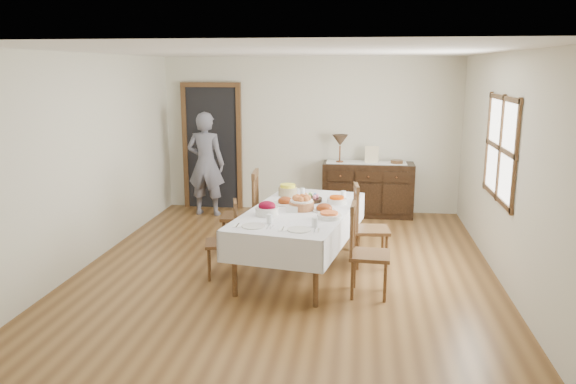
# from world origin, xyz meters

# --- Properties ---
(ground) EXTENTS (6.00, 6.00, 0.00)m
(ground) POSITION_xyz_m (0.00, 0.00, 0.00)
(ground) COLOR brown
(room_shell) EXTENTS (5.02, 6.02, 2.65)m
(room_shell) POSITION_xyz_m (-0.15, 0.42, 1.64)
(room_shell) COLOR white
(room_shell) RESTS_ON ground
(dining_table) EXTENTS (1.53, 2.42, 0.77)m
(dining_table) POSITION_xyz_m (0.17, -0.04, 0.68)
(dining_table) COLOR silver
(dining_table) RESTS_ON ground
(chair_left_near) EXTENTS (0.46, 0.46, 0.90)m
(chair_left_near) POSITION_xyz_m (-0.69, -0.30, 0.46)
(chair_left_near) COLOR #53351D
(chair_left_near) RESTS_ON ground
(chair_left_far) EXTENTS (0.49, 0.49, 1.11)m
(chair_left_far) POSITION_xyz_m (-0.64, 0.56, 0.56)
(chair_left_far) COLOR #53351D
(chair_left_far) RESTS_ON ground
(chair_right_near) EXTENTS (0.44, 0.44, 1.02)m
(chair_right_near) POSITION_xyz_m (0.94, -0.67, 0.51)
(chair_right_near) COLOR #53351D
(chair_right_near) RESTS_ON ground
(chair_right_far) EXTENTS (0.47, 0.47, 1.03)m
(chair_right_far) POSITION_xyz_m (0.96, 0.28, 0.52)
(chair_right_far) COLOR #53351D
(chair_right_far) RESTS_ON ground
(sideboard) EXTENTS (1.48, 0.54, 0.89)m
(sideboard) POSITION_xyz_m (0.99, 2.72, 0.45)
(sideboard) COLOR black
(sideboard) RESTS_ON ground
(person) EXTENTS (0.60, 0.41, 1.84)m
(person) POSITION_xyz_m (-1.68, 2.43, 0.92)
(person) COLOR slate
(person) RESTS_ON ground
(bread_basket) EXTENTS (0.30, 0.30, 0.18)m
(bread_basket) POSITION_xyz_m (0.18, -0.05, 0.85)
(bread_basket) COLOR #975C35
(bread_basket) RESTS_ON dining_table
(egg_basket) EXTENTS (0.28, 0.28, 0.10)m
(egg_basket) POSITION_xyz_m (0.26, 0.38, 0.81)
(egg_basket) COLOR black
(egg_basket) RESTS_ON dining_table
(ham_platter_a) EXTENTS (0.32, 0.32, 0.11)m
(ham_platter_a) POSITION_xyz_m (-0.05, 0.21, 0.80)
(ham_platter_a) COLOR silver
(ham_platter_a) RESTS_ON dining_table
(ham_platter_b) EXTENTS (0.27, 0.27, 0.11)m
(ham_platter_b) POSITION_xyz_m (0.45, -0.08, 0.80)
(ham_platter_b) COLOR silver
(ham_platter_b) RESTS_ON dining_table
(beet_bowl) EXTENTS (0.26, 0.26, 0.17)m
(beet_bowl) POSITION_xyz_m (-0.18, -0.35, 0.84)
(beet_bowl) COLOR silver
(beet_bowl) RESTS_ON dining_table
(carrot_bowl) EXTENTS (0.24, 0.24, 0.09)m
(carrot_bowl) POSITION_xyz_m (0.58, 0.33, 0.81)
(carrot_bowl) COLOR silver
(carrot_bowl) RESTS_ON dining_table
(pineapple_bowl) EXTENTS (0.25, 0.25, 0.15)m
(pineapple_bowl) POSITION_xyz_m (-0.08, 0.70, 0.84)
(pineapple_bowl) COLOR tan
(pineapple_bowl) RESTS_ON dining_table
(casserole_dish) EXTENTS (0.27, 0.27, 0.07)m
(casserole_dish) POSITION_xyz_m (0.53, -0.40, 0.81)
(casserole_dish) COLOR silver
(casserole_dish) RESTS_ON dining_table
(butter_dish) EXTENTS (0.15, 0.11, 0.07)m
(butter_dish) POSITION_xyz_m (0.08, -0.16, 0.81)
(butter_dish) COLOR silver
(butter_dish) RESTS_ON dining_table
(setting_left) EXTENTS (0.44, 0.31, 0.10)m
(setting_left) POSITION_xyz_m (-0.20, -0.78, 0.79)
(setting_left) COLOR silver
(setting_left) RESTS_ON dining_table
(setting_right) EXTENTS (0.44, 0.31, 0.10)m
(setting_right) POSITION_xyz_m (0.29, -0.85, 0.79)
(setting_right) COLOR silver
(setting_right) RESTS_ON dining_table
(glass_far_a) EXTENTS (0.06, 0.06, 0.10)m
(glass_far_a) POSITION_xyz_m (0.11, 0.71, 0.82)
(glass_far_a) COLOR white
(glass_far_a) RESTS_ON dining_table
(glass_far_b) EXTENTS (0.07, 0.07, 0.09)m
(glass_far_b) POSITION_xyz_m (0.65, 0.64, 0.82)
(glass_far_b) COLOR white
(glass_far_b) RESTS_ON dining_table
(runner) EXTENTS (1.30, 0.35, 0.01)m
(runner) POSITION_xyz_m (0.95, 2.73, 0.89)
(runner) COLOR white
(runner) RESTS_ON sideboard
(table_lamp) EXTENTS (0.26, 0.26, 0.46)m
(table_lamp) POSITION_xyz_m (0.52, 2.68, 1.24)
(table_lamp) COLOR brown
(table_lamp) RESTS_ON sideboard
(picture_frame) EXTENTS (0.22, 0.08, 0.28)m
(picture_frame) POSITION_xyz_m (1.04, 2.70, 1.03)
(picture_frame) COLOR beige
(picture_frame) RESTS_ON sideboard
(deco_bowl) EXTENTS (0.20, 0.20, 0.06)m
(deco_bowl) POSITION_xyz_m (1.45, 2.69, 0.92)
(deco_bowl) COLOR #53351D
(deco_bowl) RESTS_ON sideboard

